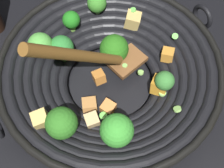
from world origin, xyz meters
TOP-DOWN VIEW (x-y plane):
  - ground_plane at (0.00, 0.00)m, footprint 4.00×4.00m
  - wok at (-0.00, 0.00)m, footprint 0.46×0.42m

SIDE VIEW (x-z plane):
  - ground_plane at x=0.00m, z-range 0.00..0.00m
  - wok at x=0.00m, z-range -0.07..0.18m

